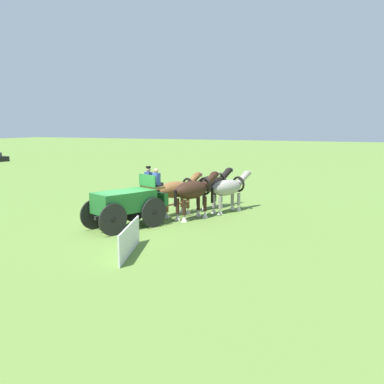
{
  "coord_description": "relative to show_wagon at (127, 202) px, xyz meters",
  "views": [
    {
      "loc": [
        -16.16,
        -10.53,
        4.71
      ],
      "look_at": [
        4.05,
        -1.59,
        1.2
      ],
      "focal_mm": 39.79,
      "sensor_mm": 36.0,
      "label": 1
    }
  ],
  "objects": [
    {
      "name": "show_wagon",
      "position": [
        0.0,
        0.0,
        0.0
      ],
      "size": [
        5.66,
        3.09,
        2.73
      ],
      "color": "#236B2D",
      "rests_on": "ground"
    },
    {
      "name": "draft_horse_lead_off",
      "position": [
        5.4,
        -3.03,
        0.07
      ],
      "size": [
        3.03,
        1.72,
        2.14
      ],
      "color": "#9E998E",
      "rests_on": "ground"
    },
    {
      "name": "ground_plane",
      "position": [
        -0.17,
        0.07,
        -1.21
      ],
      "size": [
        220.0,
        220.0,
        0.0
      ],
      "primitive_type": "plane",
      "color": "olive"
    },
    {
      "name": "draft_horse_rear_off",
      "position": [
        3.0,
        -2.0,
        0.2
      ],
      "size": [
        2.96,
        1.71,
        2.29
      ],
      "color": "#331E14",
      "rests_on": "ground"
    },
    {
      "name": "draft_horse_lead_near",
      "position": [
        5.91,
        -1.83,
        0.14
      ],
      "size": [
        2.88,
        1.67,
        2.22
      ],
      "color": "black",
      "rests_on": "ground"
    },
    {
      "name": "draft_horse_rear_near",
      "position": [
        3.52,
        -0.81,
        0.08
      ],
      "size": [
        2.98,
        1.7,
        2.16
      ],
      "color": "brown",
      "rests_on": "ground"
    },
    {
      "name": "sponsor_banner",
      "position": [
        -3.45,
        -2.26,
        -0.66
      ],
      "size": [
        3.04,
        1.11,
        1.1
      ],
      "primitive_type": "cube",
      "rotation": [
        0.0,
        0.0,
        0.34
      ],
      "color": "silver",
      "rests_on": "ground"
    }
  ]
}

